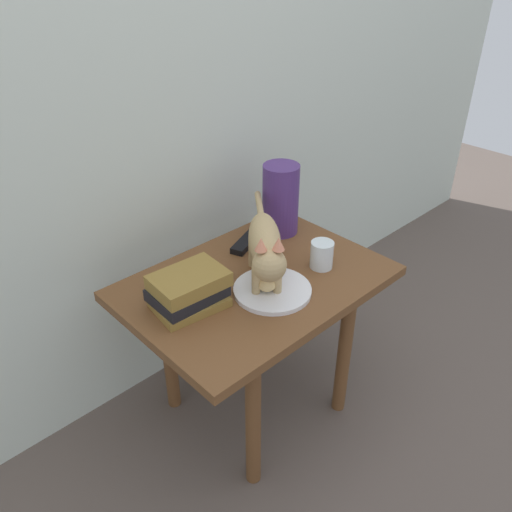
{
  "coord_description": "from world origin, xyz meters",
  "views": [
    {
      "loc": [
        -0.86,
        -0.91,
        1.4
      ],
      "look_at": [
        0.0,
        0.0,
        0.61
      ],
      "focal_mm": 36.27,
      "sensor_mm": 36.0,
      "label": 1
    }
  ],
  "objects": [
    {
      "name": "bread_roll",
      "position": [
        -0.02,
        -0.07,
        0.57
      ],
      "size": [
        0.1,
        0.1,
        0.05
      ],
      "primitive_type": "ellipsoid",
      "rotation": [
        0.0,
        0.0,
        0.78
      ],
      "color": "#E0BC7A",
      "rests_on": "plate"
    },
    {
      "name": "plate",
      "position": [
        -0.01,
        -0.08,
        0.54
      ],
      "size": [
        0.22,
        0.22,
        0.01
      ],
      "primitive_type": "cylinder",
      "color": "white",
      "rests_on": "side_table"
    },
    {
      "name": "book_stack",
      "position": [
        -0.22,
        0.03,
        0.58
      ],
      "size": [
        0.21,
        0.16,
        0.1
      ],
      "color": "olive",
      "rests_on": "side_table"
    },
    {
      "name": "tv_remote",
      "position": [
        0.11,
        0.17,
        0.54
      ],
      "size": [
        0.16,
        0.1,
        0.02
      ],
      "primitive_type": "cube",
      "rotation": [
        0.0,
        0.0,
        0.37
      ],
      "color": "black",
      "rests_on": "side_table"
    },
    {
      "name": "candle_jar",
      "position": [
        0.19,
        -0.09,
        0.57
      ],
      "size": [
        0.07,
        0.07,
        0.08
      ],
      "color": "silver",
      "rests_on": "side_table"
    },
    {
      "name": "cat",
      "position": [
        -0.0,
        -0.04,
        0.67
      ],
      "size": [
        0.33,
        0.39,
        0.23
      ],
      "color": "tan",
      "rests_on": "side_table"
    },
    {
      "name": "ground_plane",
      "position": [
        0.0,
        0.0,
        0.0
      ],
      "size": [
        6.0,
        6.0,
        0.0
      ],
      "primitive_type": "plane",
      "color": "brown"
    },
    {
      "name": "green_vase",
      "position": [
        0.26,
        0.16,
        0.65
      ],
      "size": [
        0.12,
        0.12,
        0.24
      ],
      "primitive_type": "cylinder",
      "color": "#4C2D72",
      "rests_on": "side_table"
    },
    {
      "name": "back_panel",
      "position": [
        0.0,
        0.39,
        1.1
      ],
      "size": [
        4.0,
        0.04,
        2.2
      ],
      "primitive_type": "cube",
      "color": "silver",
      "rests_on": "ground"
    },
    {
      "name": "side_table",
      "position": [
        0.0,
        0.0,
        0.45
      ],
      "size": [
        0.76,
        0.54,
        0.53
      ],
      "color": "brown",
      "rests_on": "ground"
    }
  ]
}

